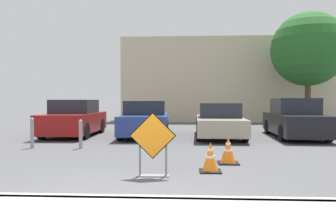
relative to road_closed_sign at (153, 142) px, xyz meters
The scene contains 13 objects.
ground_plane 8.25m from the road_closed_sign, 92.48° to the left, with size 96.00×96.00×0.00m, color #4C4C4F.
curb_lip 1.92m from the road_closed_sign, 101.30° to the right, with size 24.14×0.20×0.14m.
road_closed_sign is the anchor object (origin of this frame).
traffic_cone_nearest 1.31m from the road_closed_sign, 23.25° to the left, with size 0.45×0.45×0.62m.
traffic_cone_second 2.19m from the road_closed_sign, 40.50° to the left, with size 0.48×0.48×0.63m.
parked_car_nearest 8.14m from the road_closed_sign, 119.42° to the left, with size 1.92×4.09×1.50m.
parked_car_second 7.05m from the road_closed_sign, 98.13° to the left, with size 2.00×4.23×1.46m.
parked_car_third 7.21m from the road_closed_sign, 73.83° to the left, with size 1.97×4.60×1.37m.
parked_car_fourth 8.60m from the road_closed_sign, 54.35° to the left, with size 1.97×4.54×1.57m.
bollard_nearest 4.42m from the road_closed_sign, 125.89° to the left, with size 0.12×0.12×0.90m.
bollard_second 5.46m from the road_closed_sign, 139.05° to the left, with size 0.12×0.12×0.95m.
building_facade_backdrop 18.47m from the road_closed_sign, 78.60° to the left, with size 14.64×5.00×5.72m.
street_tree_behind_lot 15.52m from the road_closed_sign, 59.28° to the left, with size 4.22×4.22×6.52m.
Camera 1 is at (0.98, -4.53, 1.51)m, focal length 35.00 mm.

